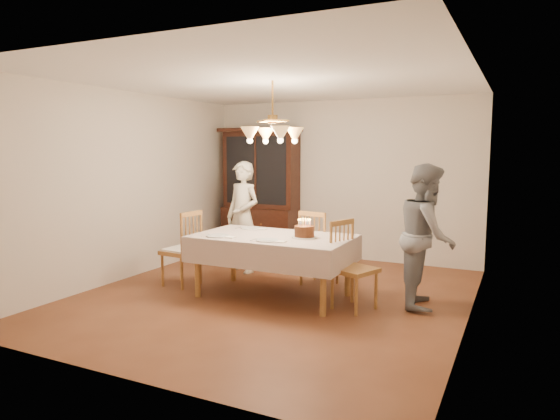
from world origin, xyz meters
The scene contains 14 objects.
ground centered at (0.00, 0.00, 0.00)m, with size 5.00×5.00×0.00m, color #592D19.
room_shell centered at (0.00, 0.00, 1.58)m, with size 5.00×5.00×5.00m.
dining_table centered at (0.00, 0.00, 0.68)m, with size 1.90×1.10×0.76m.
china_hutch centered at (-1.37, 2.25, 1.04)m, with size 1.38×0.54×2.16m.
chair_far_side centered at (0.31, 0.75, 0.44)m, with size 0.51×0.49×1.00m.
chair_left_end centered at (-1.32, -0.06, 0.45)m, with size 0.46×0.48×1.00m.
chair_right_end centered at (1.03, -0.03, 0.44)m, with size 0.55×0.56×1.00m.
elderly_woman centered at (-0.97, 0.94, 0.82)m, with size 0.59×0.39×1.63m, color beige.
adult_in_grey centered at (1.74, 0.45, 0.82)m, with size 0.80×0.62×1.64m, color slate.
birthday_cake centered at (0.40, 0.03, 0.83)m, with size 0.30×0.30×0.22m.
place_setting_near_left centered at (-0.56, -0.34, 0.77)m, with size 0.42×0.27×0.02m.
place_setting_near_right centered at (0.12, -0.35, 0.77)m, with size 0.40×0.26×0.02m.
place_setting_far_left centered at (-0.49, 0.35, 0.77)m, with size 0.41×0.26×0.02m.
chandelier centered at (0.00, 0.00, 1.98)m, with size 0.62×0.62×0.73m.
Camera 1 is at (2.69, -5.33, 1.79)m, focal length 32.00 mm.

